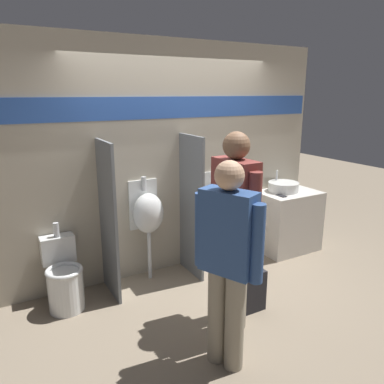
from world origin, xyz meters
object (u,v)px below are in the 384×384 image
object	(u,v)px
cell_phone	(281,196)
person_in_vest	(227,258)
urinal_far	(221,201)
person_with_lanyard	(234,223)
toilet	(64,279)
sink_basin	(283,187)
urinal_near_counter	(148,213)
shopping_bag	(253,290)

from	to	relation	value
cell_phone	person_in_vest	xyz separation A→B (m)	(-1.79, -1.36, 0.09)
urinal_far	person_with_lanyard	bearing A→B (deg)	-118.89
cell_phone	toilet	xyz separation A→B (m)	(-2.74, 0.11, -0.53)
urinal_far	cell_phone	bearing A→B (deg)	-19.54
sink_basin	person_in_vest	distance (m)	2.51
cell_phone	toilet	bearing A→B (deg)	177.65
urinal_near_counter	urinal_far	xyz separation A→B (m)	(0.99, 0.00, 0.00)
urinal_far	urinal_near_counter	bearing A→B (deg)	180.00
urinal_far	person_in_vest	bearing A→B (deg)	-122.33
toilet	shopping_bag	size ratio (longest dim) A/B	1.57
urinal_far	shopping_bag	bearing A→B (deg)	-107.74
cell_phone	shopping_bag	bearing A→B (deg)	-142.26
urinal_far	person_with_lanyard	distance (m)	1.37
cell_phone	toilet	distance (m)	2.79
sink_basin	person_with_lanyard	distance (m)	1.95
toilet	person_in_vest	xyz separation A→B (m)	(0.95, -1.48, 0.62)
cell_phone	toilet	world-z (taller)	toilet
cell_phone	person_with_lanyard	distance (m)	1.69
sink_basin	person_with_lanyard	xyz separation A→B (m)	(-1.60, -1.10, 0.11)
urinal_far	person_with_lanyard	size ratio (longest dim) A/B	0.67
cell_phone	person_with_lanyard	xyz separation A→B (m)	(-1.41, -0.92, 0.17)
person_with_lanyard	shopping_bag	xyz separation A→B (m)	(0.29, 0.05, -0.78)
person_with_lanyard	shopping_bag	world-z (taller)	person_with_lanyard
person_with_lanyard	urinal_near_counter	bearing A→B (deg)	13.22
sink_basin	urinal_near_counter	xyz separation A→B (m)	(-1.94, 0.09, -0.09)
urinal_near_counter	toilet	world-z (taller)	urinal_near_counter
person_with_lanyard	shopping_bag	bearing A→B (deg)	-81.90
urinal_near_counter	cell_phone	bearing A→B (deg)	-8.73
toilet	person_with_lanyard	xyz separation A→B (m)	(1.32, -1.03, 0.69)
sink_basin	urinal_far	bearing A→B (deg)	174.42
person_in_vest	cell_phone	bearing A→B (deg)	-76.88
shopping_bag	person_with_lanyard	bearing A→B (deg)	-169.43
person_with_lanyard	toilet	bearing A→B (deg)	49.56
sink_basin	toilet	xyz separation A→B (m)	(-2.93, -0.06, -0.58)
sink_basin	person_in_vest	bearing A→B (deg)	-142.15
toilet	sink_basin	bearing A→B (deg)	1.24
sink_basin	urinal_near_counter	size ratio (longest dim) A/B	0.34
urinal_near_counter	sink_basin	bearing A→B (deg)	-2.73
urinal_near_counter	toilet	size ratio (longest dim) A/B	1.42
cell_phone	urinal_near_counter	distance (m)	1.77
urinal_far	sink_basin	bearing A→B (deg)	-5.58
sink_basin	urinal_far	size ratio (longest dim) A/B	0.34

